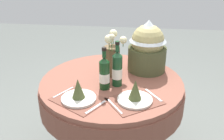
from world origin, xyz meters
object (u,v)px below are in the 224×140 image
Objects in this scene: flower_vase at (112,57)px; wine_bottle_centre at (117,69)px; dining_table at (112,96)px; gift_tub_back_right at (148,45)px; wine_bottle_left at (104,73)px; place_setting_left at (78,94)px; place_setting_right at (135,95)px.

flower_vase is 1.07× the size of wine_bottle_centre.
gift_tub_back_right is (0.27, 0.24, 0.37)m from dining_table.
gift_tub_back_right is (0.31, 0.36, 0.10)m from wine_bottle_left.
wine_bottle_left is at bearing 50.34° from place_setting_left.
wine_bottle_left reaches higher than place_setting_right.
place_setting_right is at bearing -56.69° from wine_bottle_centre.
wine_bottle_left is 0.49m from gift_tub_back_right.
place_setting_left is (-0.19, -0.31, 0.19)m from dining_table.
wine_bottle_left is 0.92× the size of wine_bottle_centre.
place_setting_right reaches higher than dining_table.
gift_tub_back_right is at bearing 49.77° from wine_bottle_left.
place_setting_left is at bearing -130.04° from gift_tub_back_right.
place_setting_left is 1.00× the size of place_setting_right.
place_setting_right is 1.14× the size of flower_vase.
place_setting_right is 1.33× the size of wine_bottle_left.
wine_bottle_centre is (0.09, 0.06, 0.01)m from wine_bottle_left.
flower_vase is 1.16× the size of wine_bottle_left.
flower_vase is (0.18, 0.42, 0.11)m from place_setting_left.
flower_vase is at bearing 117.00° from place_setting_right.
place_setting_right is (0.38, 0.03, 0.00)m from place_setting_left.
flower_vase is 0.87× the size of gift_tub_back_right.
wine_bottle_centre is 0.81× the size of gift_tub_back_right.
place_setting_right is 0.28m from wine_bottle_centre.
flower_vase is 0.24m from wine_bottle_left.
wine_bottle_centre is (0.06, -0.17, -0.02)m from flower_vase.
wine_bottle_centre reaches higher than wine_bottle_left.
flower_vase is at bearing 82.47° from wine_bottle_left.
place_setting_left is at bearing -121.85° from dining_table.
place_setting_right is at bearing -98.44° from gift_tub_back_right.
dining_table is 0.51m from gift_tub_back_right.
place_setting_right is 0.99× the size of gift_tub_back_right.
place_setting_left is at bearing -129.66° from wine_bottle_left.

